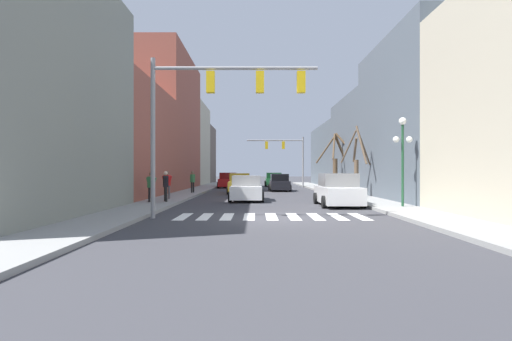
{
  "coord_description": "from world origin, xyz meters",
  "views": [
    {
      "loc": [
        -0.63,
        -15.63,
        1.86
      ],
      "look_at": [
        -0.48,
        27.65,
        1.91
      ],
      "focal_mm": 28.0,
      "sensor_mm": 36.0,
      "label": 1
    }
  ],
  "objects_px": {
    "pedestrian_crossing_street": "(191,180)",
    "street_tree_right_far": "(336,162)",
    "car_parked_right_mid": "(336,191)",
    "pedestrian_on_right_sidewalk": "(166,182)",
    "street_tree_right_mid": "(355,164)",
    "traffic_signal_far": "(285,151)",
    "car_driving_toward_lane": "(272,180)",
    "car_parked_left_far": "(227,181)",
    "pedestrian_near_right_corner": "(150,184)",
    "car_parked_left_mid": "(245,189)",
    "pedestrian_on_left_sidewalk": "(164,184)",
    "traffic_signal_near": "(213,99)",
    "car_parked_left_near": "(239,184)",
    "street_lamp_right_corner": "(401,143)",
    "car_parked_right_near": "(278,183)"
  },
  "relations": [
    {
      "from": "pedestrian_on_left_sidewalk",
      "to": "street_tree_right_mid",
      "type": "xyz_separation_m",
      "value": [
        11.88,
        4.54,
        1.17
      ]
    },
    {
      "from": "car_driving_toward_lane",
      "to": "pedestrian_near_right_corner",
      "type": "height_order",
      "value": "pedestrian_near_right_corner"
    },
    {
      "from": "car_parked_left_near",
      "to": "car_parked_right_near",
      "type": "distance_m",
      "value": 5.48
    },
    {
      "from": "car_parked_left_mid",
      "to": "pedestrian_near_right_corner",
      "type": "distance_m",
      "value": 6.05
    },
    {
      "from": "traffic_signal_far",
      "to": "car_driving_toward_lane",
      "type": "distance_m",
      "value": 5.25
    },
    {
      "from": "car_parked_left_far",
      "to": "car_driving_toward_lane",
      "type": "bearing_deg",
      "value": -50.39
    },
    {
      "from": "street_lamp_right_corner",
      "to": "pedestrian_near_right_corner",
      "type": "bearing_deg",
      "value": 167.88
    },
    {
      "from": "street_tree_right_mid",
      "to": "car_parked_right_near",
      "type": "bearing_deg",
      "value": 113.91
    },
    {
      "from": "traffic_signal_near",
      "to": "car_driving_toward_lane",
      "type": "distance_m",
      "value": 33.57
    },
    {
      "from": "car_driving_toward_lane",
      "to": "car_parked_right_near",
      "type": "distance_m",
      "value": 11.49
    },
    {
      "from": "car_parked_left_near",
      "to": "pedestrian_near_right_corner",
      "type": "relative_size",
      "value": 2.7
    },
    {
      "from": "car_parked_left_mid",
      "to": "car_driving_toward_lane",
      "type": "distance_m",
      "value": 23.85
    },
    {
      "from": "traffic_signal_near",
      "to": "car_parked_right_near",
      "type": "bearing_deg",
      "value": 79.9
    },
    {
      "from": "car_parked_right_mid",
      "to": "pedestrian_on_right_sidewalk",
      "type": "relative_size",
      "value": 2.58
    },
    {
      "from": "street_lamp_right_corner",
      "to": "traffic_signal_far",
      "type": "bearing_deg",
      "value": 98.18
    },
    {
      "from": "pedestrian_crossing_street",
      "to": "street_tree_right_far",
      "type": "height_order",
      "value": "street_tree_right_far"
    },
    {
      "from": "car_parked_right_near",
      "to": "pedestrian_crossing_street",
      "type": "distance_m",
      "value": 9.2
    },
    {
      "from": "traffic_signal_near",
      "to": "pedestrian_near_right_corner",
      "type": "bearing_deg",
      "value": 122.96
    },
    {
      "from": "car_parked_right_mid",
      "to": "traffic_signal_far",
      "type": "bearing_deg",
      "value": 2.29
    },
    {
      "from": "traffic_signal_near",
      "to": "car_parked_right_mid",
      "type": "distance_m",
      "value": 9.06
    },
    {
      "from": "car_parked_left_mid",
      "to": "pedestrian_crossing_street",
      "type": "height_order",
      "value": "pedestrian_crossing_street"
    },
    {
      "from": "traffic_signal_far",
      "to": "street_lamp_right_corner",
      "type": "distance_m",
      "value": 25.95
    },
    {
      "from": "traffic_signal_near",
      "to": "car_parked_left_mid",
      "type": "xyz_separation_m",
      "value": [
        1.07,
        9.43,
        -3.94
      ]
    },
    {
      "from": "street_lamp_right_corner",
      "to": "pedestrian_on_right_sidewalk",
      "type": "bearing_deg",
      "value": 157.13
    },
    {
      "from": "traffic_signal_far",
      "to": "car_parked_left_near",
      "type": "height_order",
      "value": "traffic_signal_far"
    },
    {
      "from": "pedestrian_near_right_corner",
      "to": "pedestrian_crossing_street",
      "type": "bearing_deg",
      "value": -69.7
    },
    {
      "from": "car_parked_left_mid",
      "to": "street_tree_right_far",
      "type": "height_order",
      "value": "street_tree_right_far"
    },
    {
      "from": "traffic_signal_near",
      "to": "street_tree_right_mid",
      "type": "xyz_separation_m",
      "value": [
        8.47,
        11.21,
        -2.35
      ]
    },
    {
      "from": "pedestrian_on_right_sidewalk",
      "to": "street_tree_right_far",
      "type": "distance_m",
      "value": 17.14
    },
    {
      "from": "street_lamp_right_corner",
      "to": "car_parked_left_near",
      "type": "relative_size",
      "value": 0.96
    },
    {
      "from": "traffic_signal_far",
      "to": "street_lamp_right_corner",
      "type": "relative_size",
      "value": 1.49
    },
    {
      "from": "car_parked_right_mid",
      "to": "street_tree_right_mid",
      "type": "relative_size",
      "value": 0.93
    },
    {
      "from": "pedestrian_on_left_sidewalk",
      "to": "street_tree_right_far",
      "type": "height_order",
      "value": "street_tree_right_far"
    },
    {
      "from": "street_lamp_right_corner",
      "to": "street_tree_right_far",
      "type": "relative_size",
      "value": 0.83
    },
    {
      "from": "car_parked_left_near",
      "to": "pedestrian_crossing_street",
      "type": "xyz_separation_m",
      "value": [
        -3.71,
        -1.48,
        0.38
      ]
    },
    {
      "from": "pedestrian_on_left_sidewalk",
      "to": "traffic_signal_far",
      "type": "bearing_deg",
      "value": -46.23
    },
    {
      "from": "car_parked_left_far",
      "to": "pedestrian_near_right_corner",
      "type": "relative_size",
      "value": 2.72
    },
    {
      "from": "street_lamp_right_corner",
      "to": "car_parked_left_near",
      "type": "distance_m",
      "value": 16.36
    },
    {
      "from": "car_driving_toward_lane",
      "to": "pedestrian_near_right_corner",
      "type": "bearing_deg",
      "value": 163.37
    },
    {
      "from": "pedestrian_on_right_sidewalk",
      "to": "street_tree_right_mid",
      "type": "relative_size",
      "value": 0.36
    },
    {
      "from": "car_parked_right_mid",
      "to": "pedestrian_crossing_street",
      "type": "relative_size",
      "value": 2.59
    },
    {
      "from": "car_parked_left_mid",
      "to": "car_parked_right_near",
      "type": "bearing_deg",
      "value": 167.15
    },
    {
      "from": "car_parked_left_far",
      "to": "car_parked_right_mid",
      "type": "bearing_deg",
      "value": -162.17
    },
    {
      "from": "car_parked_right_mid",
      "to": "car_parked_left_mid",
      "type": "distance_m",
      "value": 6.29
    },
    {
      "from": "street_tree_right_far",
      "to": "pedestrian_on_left_sidewalk",
      "type": "bearing_deg",
      "value": -132.46
    },
    {
      "from": "car_parked_left_far",
      "to": "pedestrian_on_left_sidewalk",
      "type": "xyz_separation_m",
      "value": [
        -1.97,
        -22.09,
        0.37
      ]
    },
    {
      "from": "pedestrian_crossing_street",
      "to": "street_tree_right_far",
      "type": "bearing_deg",
      "value": 129.0
    },
    {
      "from": "traffic_signal_near",
      "to": "car_parked_right_mid",
      "type": "relative_size",
      "value": 1.48
    },
    {
      "from": "traffic_signal_far",
      "to": "car_parked_right_mid",
      "type": "xyz_separation_m",
      "value": [
        0.95,
        -23.74,
        -3.34
      ]
    },
    {
      "from": "street_lamp_right_corner",
      "to": "car_parked_right_mid",
      "type": "xyz_separation_m",
      "value": [
        -2.74,
        1.92,
        -2.39
      ]
    }
  ]
}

